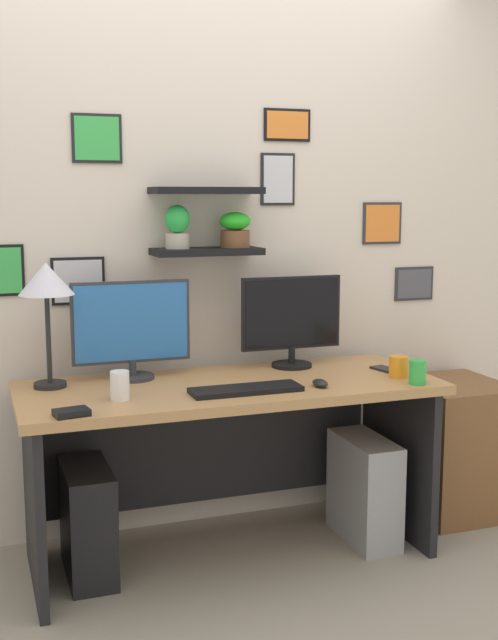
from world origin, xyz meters
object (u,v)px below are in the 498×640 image
monitor_left (131,328)px  drawer_cabinet (453,447)px  computer_tower_right (364,489)px  coffee_mug (399,367)px  computer_tower_left (88,521)px  computer_mouse (320,383)px  water_cup (120,386)px  cell_phone (386,369)px  pen_cup (417,372)px  desk (226,428)px  monitor_right (291,319)px  scissors_tray (71,412)px  keyboard (246,390)px  desk_lamp (46,286)px

monitor_left → drawer_cabinet: bearing=-3.4°
monitor_left → computer_tower_right: bearing=-14.5°
coffee_mug → computer_tower_left: 1.42m
computer_mouse → water_cup: size_ratio=0.82×
cell_phone → pen_cup: 0.27m
monitor_left → computer_mouse: monitor_left is taller
desk → monitor_right: (0.36, 0.16, 0.42)m
monitor_right → scissors_tray: 1.16m
monitor_left → monitor_right: bearing=-0.0°
pen_cup → scissors_tray: bearing=-179.5°
pen_cup → water_cup: (-1.19, 0.15, 0.01)m
cell_phone → scissors_tray: (-1.40, -0.28, 0.01)m
keyboard → drawer_cabinet: 1.27m
desk → pen_cup: 0.83m
coffee_mug → computer_tower_right: coffee_mug is taller
coffee_mug → computer_tower_right: (-0.10, 0.10, -0.56)m
computer_tower_right → coffee_mug: bearing=-45.6°
keyboard → scissors_tray: (-0.69, -0.12, 0.00)m
pen_cup → computer_tower_left: pen_cup is taller
computer_mouse → water_cup: 0.80m
desk → monitor_left: monitor_left is taller
coffee_mug → computer_tower_left: bearing=172.7°
monitor_right → drawer_cabinet: (0.81, -0.09, -0.65)m
desk → monitor_left: (-0.36, 0.16, 0.42)m
drawer_cabinet → computer_tower_right: bearing=-164.1°
coffee_mug → drawer_cabinet: (0.47, 0.26, -0.48)m
water_cup → drawer_cabinet: 1.73m
coffee_mug → scissors_tray: (-1.38, -0.15, -0.03)m
monitor_right → water_cup: (-0.83, -0.33, -0.16)m
monitor_left → computer_tower_right: size_ratio=1.07×
computer_mouse → computer_tower_right: (0.29, 0.15, -0.53)m
computer_mouse → scissors_tray: (-1.00, -0.10, -0.00)m
monitor_right → coffee_mug: 0.52m
keyboard → pen_cup: 0.71m
monitor_right → drawer_cabinet: size_ratio=0.74×
computer_mouse → drawer_cabinet: size_ratio=0.14×
scissors_tray → computer_tower_right: size_ratio=0.26×
keyboard → computer_mouse: 0.31m
computer_mouse → drawer_cabinet: bearing=19.8°
scissors_tray → computer_tower_right: 1.41m
keyboard → water_cup: bearing=174.7°
monitor_left → drawer_cabinet: (1.53, -0.09, -0.65)m
desk → scissors_tray: 0.78m
desk → monitor_left: bearing=155.9°
desk_lamp → computer_tower_left: 0.95m
computer_tower_right → drawer_cabinet: bearing=15.9°
keyboard → drawer_cabinet: size_ratio=0.70×
monitor_left → pen_cup: bearing=-24.4°
keyboard → coffee_mug: size_ratio=4.89×
coffee_mug → computer_mouse: bearing=-173.0°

